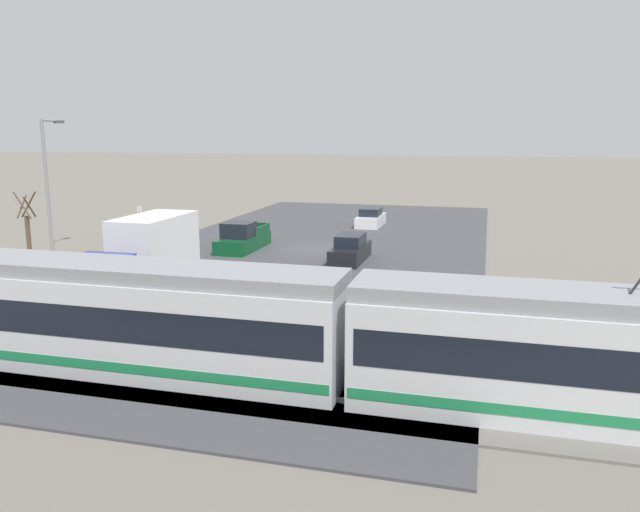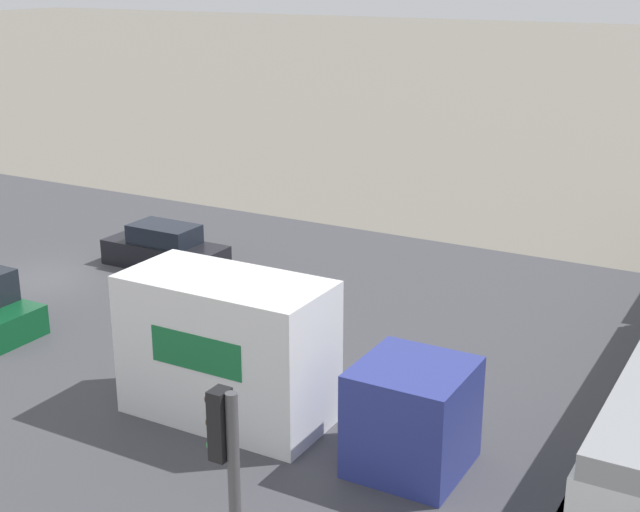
{
  "view_description": "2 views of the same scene",
  "coord_description": "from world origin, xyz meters",
  "views": [
    {
      "loc": [
        -10.74,
        38.26,
        7.64
      ],
      "look_at": [
        -3.14,
        9.96,
        1.74
      ],
      "focal_mm": 35.0,
      "sensor_mm": 36.0,
      "label": 1
    },
    {
      "loc": [
        20.73,
        22.65,
        10.43
      ],
      "look_at": [
        -1.84,
        9.94,
        1.99
      ],
      "focal_mm": 50.0,
      "sensor_mm": 36.0,
      "label": 2
    }
  ],
  "objects": [
    {
      "name": "street_lamp_near_crossing",
      "position": [
        14.84,
        6.1,
        4.81
      ],
      "size": [
        0.36,
        1.95,
        8.36
      ],
      "color": "gray",
      "rests_on": "ground"
    },
    {
      "name": "road_surface",
      "position": [
        0.0,
        0.0,
        0.04
      ],
      "size": [
        21.7,
        51.4,
        0.08
      ],
      "color": "#424247",
      "rests_on": "ground"
    },
    {
      "name": "ground_plane",
      "position": [
        0.0,
        0.0,
        0.0
      ],
      "size": [
        320.0,
        320.0,
        0.0
      ],
      "primitive_type": "plane",
      "color": "slate"
    },
    {
      "name": "rail_bed",
      "position": [
        0.0,
        21.46,
        0.05
      ],
      "size": [
        67.83,
        4.4,
        0.22
      ],
      "color": "slate",
      "rests_on": "ground"
    },
    {
      "name": "sedan_car_0",
      "position": [
        -3.09,
        2.84,
        0.73
      ],
      "size": [
        1.7,
        4.61,
        1.59
      ],
      "rotation": [
        0.0,
        0.0,
        3.14
      ],
      "color": "black",
      "rests_on": "ground"
    },
    {
      "name": "light_rail_tram",
      "position": [
        -7.09,
        21.46,
        1.78
      ],
      "size": [
        31.76,
        2.62,
        4.63
      ],
      "color": "silver",
      "rests_on": "ground"
    },
    {
      "name": "no_parking_sign",
      "position": [
        13.52,
        -1.59,
        1.41
      ],
      "size": [
        0.32,
        0.08,
        2.32
      ],
      "color": "gray",
      "rests_on": "ground"
    },
    {
      "name": "sedan_car_1",
      "position": [
        -1.72,
        -11.18,
        0.68
      ],
      "size": [
        1.82,
        4.35,
        1.44
      ],
      "color": "silver",
      "rests_on": "ground"
    },
    {
      "name": "pickup_truck",
      "position": [
        4.41,
        1.22,
        0.78
      ],
      "size": [
        2.01,
        5.2,
        1.87
      ],
      "color": "#0C4723",
      "rests_on": "ground"
    },
    {
      "name": "box_truck",
      "position": [
        4.95,
        12.4,
        1.69
      ],
      "size": [
        2.43,
        8.41,
        3.5
      ],
      "color": "navy",
      "rests_on": "ground"
    },
    {
      "name": "street_tree",
      "position": [
        13.3,
        10.06,
        2.03
      ],
      "size": [
        1.06,
        0.88,
        4.45
      ],
      "color": "brown",
      "rests_on": "ground"
    }
  ]
}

